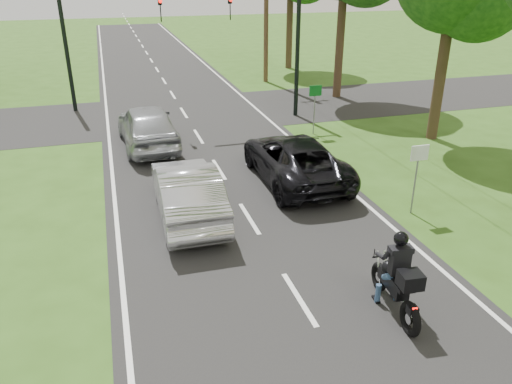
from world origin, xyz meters
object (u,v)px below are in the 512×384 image
silver_sedan (187,191)px  traffic_signal (259,29)px  dark_suv (295,159)px  motorcycle_rider (398,282)px  silver_suv (147,126)px  sign_green (315,98)px  sign_white (418,163)px

silver_sedan → traffic_signal: (5.00, 9.32, 3.34)m
dark_suv → motorcycle_rider: bearing=86.2°
silver_suv → dark_suv: bearing=128.7°
traffic_signal → sign_green: size_ratio=3.00×
motorcycle_rider → sign_green: 12.38m
silver_sedan → silver_suv: (-0.50, 6.64, 0.08)m
sign_white → dark_suv: bearing=125.6°
dark_suv → traffic_signal: bearing=-97.9°
motorcycle_rider → silver_suv: 12.90m
silver_sedan → sign_green: 9.13m
traffic_signal → silver_suv: bearing=-154.0°
motorcycle_rider → sign_green: sign_green is taller
sign_white → motorcycle_rider: bearing=-126.6°
silver_suv → sign_white: (6.86, -8.33, 0.72)m
sign_white → silver_sedan: bearing=165.1°
dark_suv → sign_green: bearing=-119.6°
dark_suv → silver_suv: size_ratio=1.06×
dark_suv → sign_white: (2.43, -3.40, 0.83)m
silver_sedan → traffic_signal: bearing=-117.4°
silver_suv → sign_white: 10.82m
dark_suv → silver_suv: bearing=-48.0°
sign_white → traffic_signal: bearing=97.0°
motorcycle_rider → dark_suv: size_ratio=0.41×
sign_green → sign_white: bearing=-91.4°
dark_suv → sign_white: 4.26m
traffic_signal → sign_white: size_ratio=3.00×
silver_suv → sign_green: (7.06, -0.33, 0.72)m
silver_suv → sign_green: 7.10m
traffic_signal → motorcycle_rider: bearing=-96.0°
sign_white → silver_suv: bearing=129.5°
silver_suv → sign_white: size_ratio=2.39×
silver_suv → sign_white: sign_white is taller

